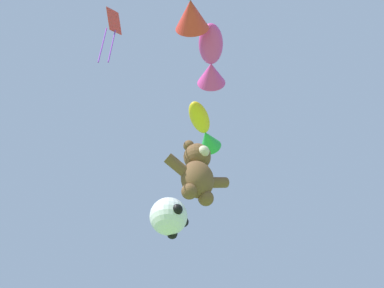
% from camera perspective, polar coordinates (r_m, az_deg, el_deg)
% --- Properties ---
extents(teddy_bear_kite, '(1.77, 0.78, 1.80)m').
position_cam_1_polar(teddy_bear_kite, '(10.23, 0.74, -3.74)').
color(teddy_bear_kite, brown).
extents(soccer_ball_kite, '(0.83, 0.82, 0.76)m').
position_cam_1_polar(soccer_ball_kite, '(8.55, -3.10, -9.64)').
color(soccer_ball_kite, white).
extents(fish_kite_goldfin, '(2.04, 1.89, 0.76)m').
position_cam_1_polar(fish_kite_goldfin, '(14.56, 1.59, 2.03)').
color(fish_kite_goldfin, yellow).
extents(fish_kite_magenta, '(1.78, 2.09, 0.87)m').
position_cam_1_polar(fish_kite_magenta, '(12.87, 2.55, 11.24)').
color(fish_kite_magenta, '#E53F9E').
extents(diamond_kite, '(0.73, 0.56, 2.66)m').
position_cam_1_polar(diamond_kite, '(12.08, -10.60, 15.02)').
color(diamond_kite, red).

